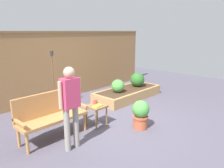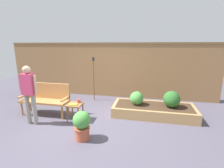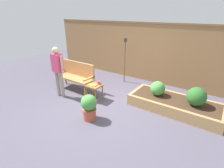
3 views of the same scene
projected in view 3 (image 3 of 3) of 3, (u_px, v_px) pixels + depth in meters
ground_plane at (100, 105)px, 4.89m from camera, size 14.00×14.00×0.00m
fence_back at (142, 52)px, 6.42m from camera, size 8.40×0.14×2.16m
garden_bench at (76, 74)px, 5.74m from camera, size 1.44×0.48×0.94m
side_table at (95, 88)px, 5.06m from camera, size 0.40×0.40×0.48m
cup_on_table at (99, 83)px, 5.06m from camera, size 0.13×0.09×0.10m
book_on_table at (92, 85)px, 4.99m from camera, size 0.25×0.17×0.02m
potted_boxwood at (89, 106)px, 4.14m from camera, size 0.39×0.39×0.66m
raised_planter_bed at (174, 104)px, 4.63m from camera, size 2.40×1.00×0.30m
shrub_near_bench at (158, 88)px, 4.75m from camera, size 0.40×0.40×0.40m
shrub_far_corner at (197, 97)px, 4.21m from camera, size 0.48×0.48×0.48m
tiki_torch at (125, 53)px, 6.11m from camera, size 0.10×0.10×1.63m
person_by_bench at (58, 68)px, 5.06m from camera, size 0.47×0.20×1.56m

